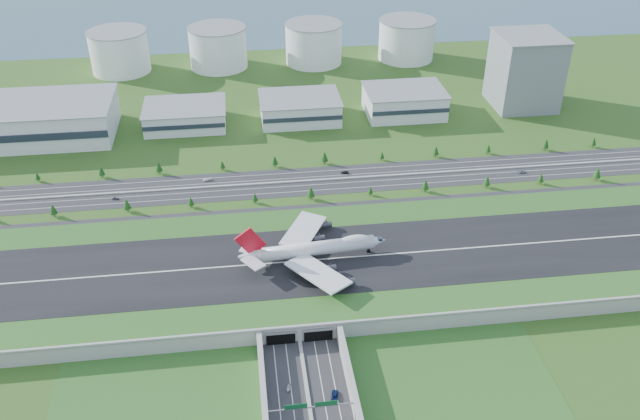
{
  "coord_description": "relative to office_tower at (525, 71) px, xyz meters",
  "views": [
    {
      "loc": [
        -19.97,
        -277.32,
        215.13
      ],
      "look_at": [
        20.29,
        35.0,
        15.95
      ],
      "focal_mm": 38.0,
      "sensor_mm": 36.0,
      "label": 1
    }
  ],
  "objects": [
    {
      "name": "fuel_tank_b",
      "position": [
        -235.0,
        115.0,
        -10.0
      ],
      "size": [
        50.0,
        50.0,
        35.0
      ],
      "primitive_type": "cylinder",
      "color": "white",
      "rests_on": "ground"
    },
    {
      "name": "office_tower",
      "position": [
        0.0,
        0.0,
        0.0
      ],
      "size": [
        46.0,
        46.0,
        55.0
      ],
      "primitive_type": "cube",
      "color": "slate",
      "rests_on": "ground"
    },
    {
      "name": "boeing_747",
      "position": [
        -187.57,
        -194.13,
        -12.7
      ],
      "size": [
        77.97,
        73.46,
        24.1
      ],
      "rotation": [
        0.0,
        0.0,
        0.08
      ],
      "color": "silver",
      "rests_on": "airfield_deck"
    },
    {
      "name": "ground",
      "position": [
        -200.0,
        -195.0,
        -27.5
      ],
      "size": [
        1200.0,
        1200.0,
        0.0
      ],
      "primitive_type": "plane",
      "color": "#254B17",
      "rests_on": "ground"
    },
    {
      "name": "north_expressway",
      "position": [
        -200.0,
        -100.0,
        -27.44
      ],
      "size": [
        560.0,
        36.0,
        0.12
      ],
      "primitive_type": "cube",
      "color": "#28282B",
      "rests_on": "ground"
    },
    {
      "name": "sign_gantry_near",
      "position": [
        -200.0,
        -290.04,
        -20.55
      ],
      "size": [
        38.7,
        0.7,
        9.8
      ],
      "color": "gray",
      "rests_on": "ground"
    },
    {
      "name": "car_2",
      "position": [
        -188.9,
        -279.34,
        -26.54
      ],
      "size": [
        4.08,
        6.54,
        1.69
      ],
      "primitive_type": "imported",
      "rotation": [
        0.0,
        0.0,
        2.92
      ],
      "color": "#0E1B47",
      "rests_on": "ground"
    },
    {
      "name": "hangar_mid_b",
      "position": [
        -175.0,
        -5.0,
        -19.0
      ],
      "size": [
        58.0,
        42.0,
        17.0
      ],
      "primitive_type": "cube",
      "color": "silver",
      "rests_on": "ground"
    },
    {
      "name": "hangar_mid_a",
      "position": [
        -260.0,
        -5.0,
        -20.0
      ],
      "size": [
        58.0,
        42.0,
        15.0
      ],
      "primitive_type": "cube",
      "color": "silver",
      "rests_on": "ground"
    },
    {
      "name": "car_5",
      "position": [
        -154.76,
        -93.06,
        -26.57
      ],
      "size": [
        5.19,
        3.14,
        1.62
      ],
      "primitive_type": "imported",
      "rotation": [
        0.0,
        0.0,
        -1.88
      ],
      "color": "black",
      "rests_on": "ground"
    },
    {
      "name": "bay_water",
      "position": [
        -200.0,
        285.0,
        -27.47
      ],
      "size": [
        1200.0,
        260.0,
        0.06
      ],
      "primitive_type": "cube",
      "color": "#355766",
      "rests_on": "ground"
    },
    {
      "name": "car_0",
      "position": [
        -207.5,
        -272.6,
        -26.67
      ],
      "size": [
        2.44,
        4.41,
        1.42
      ],
      "primitive_type": "imported",
      "rotation": [
        0.0,
        0.0,
        -0.19
      ],
      "color": "#BABBBF",
      "rests_on": "ground"
    },
    {
      "name": "car_6",
      "position": [
        -40.24,
        -106.63,
        -26.64
      ],
      "size": [
        5.5,
        2.87,
        1.48
      ],
      "primitive_type": "imported",
      "rotation": [
        0.0,
        0.0,
        1.65
      ],
      "color": "#A6A7AA",
      "rests_on": "ground"
    },
    {
      "name": "car_7",
      "position": [
        -243.56,
        -90.9,
        -26.56
      ],
      "size": [
        5.88,
        3.01,
        1.63
      ],
      "primitive_type": "imported",
      "rotation": [
        0.0,
        0.0,
        -1.44
      ],
      "color": "white",
      "rests_on": "ground"
    },
    {
      "name": "fuel_tank_a",
      "position": [
        -320.0,
        115.0,
        -10.0
      ],
      "size": [
        50.0,
        50.0,
        35.0
      ],
      "primitive_type": "cylinder",
      "color": "white",
      "rests_on": "ground"
    },
    {
      "name": "tree_row",
      "position": [
        -191.43,
        -99.47,
        -22.76
      ],
      "size": [
        504.6,
        48.68,
        8.41
      ],
      "color": "#3D2819",
      "rests_on": "ground"
    },
    {
      "name": "airfield_deck",
      "position": [
        -200.0,
        -195.09,
        -23.38
      ],
      "size": [
        520.0,
        100.0,
        9.2
      ],
      "color": "#969791",
      "rests_on": "ground"
    },
    {
      "name": "hangar_mid_c",
      "position": [
        -95.0,
        -5.0,
        -18.0
      ],
      "size": [
        58.0,
        42.0,
        19.0
      ],
      "primitive_type": "cube",
      "color": "silver",
      "rests_on": "ground"
    },
    {
      "name": "car_4",
      "position": [
        -298.78,
        -107.1,
        -26.69
      ],
      "size": [
        4.13,
        1.83,
        1.38
      ],
      "primitive_type": "imported",
      "rotation": [
        0.0,
        0.0,
        1.52
      ],
      "color": "#58585D",
      "rests_on": "ground"
    },
    {
      "name": "fuel_tank_d",
      "position": [
        -65.0,
        115.0,
        -10.0
      ],
      "size": [
        50.0,
        50.0,
        35.0
      ],
      "primitive_type": "cylinder",
      "color": "white",
      "rests_on": "ground"
    },
    {
      "name": "fuel_tank_c",
      "position": [
        -150.0,
        115.0,
        -10.0
      ],
      "size": [
        50.0,
        50.0,
        35.0
      ],
      "primitive_type": "cylinder",
      "color": "white",
      "rests_on": "ground"
    },
    {
      "name": "hangar_west",
      "position": [
        -370.0,
        -10.0,
        -15.0
      ],
      "size": [
        120.0,
        60.0,
        25.0
      ],
      "primitive_type": "cube",
      "color": "silver",
      "rests_on": "ground"
    }
  ]
}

